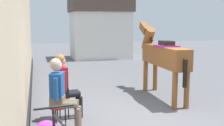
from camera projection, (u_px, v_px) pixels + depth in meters
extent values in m
plane|color=#56565B|center=(110.00, 88.00, 9.04)|extent=(40.00, 40.00, 0.00)
cube|color=#CCB793|center=(20.00, 37.00, 6.71)|extent=(0.30, 14.00, 3.40)
cube|color=black|center=(24.00, 100.00, 6.93)|extent=(0.34, 14.00, 0.36)
cube|color=silver|center=(100.00, 35.00, 16.52)|extent=(3.20, 2.40, 2.60)
cube|color=brown|center=(100.00, 4.00, 16.27)|extent=(3.40, 2.60, 0.90)
cylinder|color=red|center=(58.00, 107.00, 5.40)|extent=(0.34, 0.34, 0.03)
cylinder|color=black|center=(65.00, 119.00, 5.43)|extent=(0.02, 0.02, 0.45)
cylinder|color=black|center=(56.00, 117.00, 5.56)|extent=(0.02, 0.02, 0.45)
cylinder|color=black|center=(53.00, 121.00, 5.32)|extent=(0.02, 0.02, 0.45)
cube|color=brown|center=(58.00, 101.00, 5.39)|extent=(0.32, 0.38, 0.20)
cube|color=#1E4C8C|center=(57.00, 84.00, 5.34)|extent=(0.31, 0.39, 0.44)
sphere|color=tan|center=(57.00, 66.00, 5.29)|extent=(0.20, 0.20, 0.20)
sphere|color=#B2A38E|center=(56.00, 64.00, 5.29)|extent=(0.22, 0.22, 0.22)
cylinder|color=brown|center=(69.00, 103.00, 5.47)|extent=(0.40, 0.24, 0.13)
cylinder|color=brown|center=(79.00, 118.00, 5.50)|extent=(0.11, 0.11, 0.46)
cylinder|color=brown|center=(67.00, 105.00, 5.31)|extent=(0.40, 0.24, 0.13)
cylinder|color=brown|center=(77.00, 121.00, 5.34)|extent=(0.11, 0.11, 0.46)
cylinder|color=#1E4C8C|center=(61.00, 85.00, 5.55)|extent=(0.09, 0.09, 0.42)
cylinder|color=#1E4C8C|center=(56.00, 90.00, 5.15)|extent=(0.09, 0.09, 0.42)
cylinder|color=red|center=(62.00, 97.00, 6.09)|extent=(0.34, 0.34, 0.03)
cylinder|color=black|center=(68.00, 108.00, 6.17)|extent=(0.02, 0.02, 0.45)
cylinder|color=black|center=(57.00, 107.00, 6.20)|extent=(0.02, 0.02, 0.45)
cylinder|color=black|center=(60.00, 110.00, 5.98)|extent=(0.02, 0.02, 0.45)
cube|color=black|center=(62.00, 92.00, 6.07)|extent=(0.28, 0.35, 0.20)
cube|color=maroon|center=(61.00, 77.00, 6.02)|extent=(0.26, 0.37, 0.44)
sphere|color=tan|center=(61.00, 61.00, 5.97)|extent=(0.20, 0.20, 0.20)
sphere|color=olive|center=(60.00, 59.00, 5.96)|extent=(0.22, 0.22, 0.22)
cylinder|color=black|center=(69.00, 93.00, 6.22)|extent=(0.39, 0.18, 0.13)
cylinder|color=black|center=(78.00, 105.00, 6.34)|extent=(0.11, 0.11, 0.46)
cylinder|color=black|center=(71.00, 95.00, 6.08)|extent=(0.39, 0.18, 0.13)
cylinder|color=black|center=(80.00, 107.00, 6.19)|extent=(0.11, 0.11, 0.46)
cylinder|color=maroon|center=(60.00, 78.00, 6.22)|extent=(0.09, 0.09, 0.42)
cylinder|color=maroon|center=(64.00, 81.00, 5.86)|extent=(0.09, 0.09, 0.42)
cube|color=brown|center=(165.00, 56.00, 7.61)|extent=(0.48, 2.21, 0.52)
cylinder|color=brown|center=(146.00, 76.00, 8.62)|extent=(0.13, 0.13, 0.90)
cylinder|color=brown|center=(155.00, 75.00, 8.69)|extent=(0.13, 0.13, 0.90)
cylinder|color=brown|center=(175.00, 91.00, 6.75)|extent=(0.13, 0.13, 0.90)
cylinder|color=brown|center=(187.00, 90.00, 6.83)|extent=(0.13, 0.13, 0.90)
cylinder|color=brown|center=(148.00, 39.00, 8.71)|extent=(0.29, 0.64, 0.73)
cube|color=brown|center=(145.00, 28.00, 9.00)|extent=(0.19, 0.53, 0.40)
cube|color=black|center=(149.00, 34.00, 8.67)|extent=(0.05, 0.63, 0.48)
cylinder|color=black|center=(185.00, 73.00, 6.56)|extent=(0.10, 0.10, 0.65)
cube|color=#8C1E8C|center=(166.00, 46.00, 7.48)|extent=(0.51, 0.61, 0.03)
cube|color=black|center=(166.00, 43.00, 7.47)|extent=(0.29, 0.44, 0.12)
cylinder|color=black|center=(62.00, 123.00, 3.20)|extent=(0.16, 0.80, 0.09)
cylinder|color=black|center=(54.00, 107.00, 3.55)|extent=(0.50, 0.11, 0.03)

